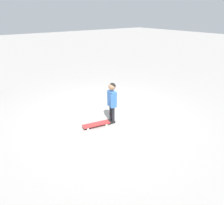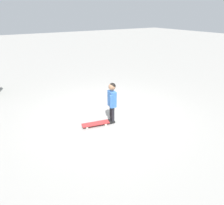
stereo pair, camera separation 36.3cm
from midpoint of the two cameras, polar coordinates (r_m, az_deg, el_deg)
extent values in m
plane|color=gray|center=(5.71, -3.33, -3.66)|extent=(50.00, 50.00, 0.00)
cylinder|color=black|center=(5.24, -1.68, -3.34)|extent=(0.08, 0.08, 0.42)
cube|color=black|center=(5.33, -1.94, -5.47)|extent=(0.16, 0.10, 0.05)
cylinder|color=black|center=(5.33, -2.25, -2.88)|extent=(0.08, 0.08, 0.42)
cube|color=black|center=(5.42, -2.50, -4.98)|extent=(0.16, 0.10, 0.05)
cube|color=#386BB7|center=(5.11, -2.04, 0.99)|extent=(0.17, 0.25, 0.40)
cylinder|color=#386BB7|center=(4.94, -2.20, 0.17)|extent=(0.06, 0.06, 0.32)
cylinder|color=#386BB7|center=(5.27, -2.26, 1.68)|extent=(0.06, 0.06, 0.32)
sphere|color=#9E7051|center=(5.00, -2.09, 4.32)|extent=(0.17, 0.17, 0.17)
sphere|color=black|center=(5.00, -1.99, 4.51)|extent=(0.16, 0.16, 0.16)
cube|color=#B22D2D|center=(5.20, -6.37, -5.95)|extent=(0.71, 0.33, 0.02)
cube|color=#B7B7BC|center=(5.15, -8.92, -6.60)|extent=(0.05, 0.11, 0.02)
cube|color=#B7B7BC|center=(5.27, -3.87, -5.57)|extent=(0.05, 0.11, 0.02)
cylinder|color=beige|center=(5.09, -8.67, -7.22)|extent=(0.06, 0.04, 0.06)
cylinder|color=beige|center=(5.22, -9.14, -6.44)|extent=(0.06, 0.04, 0.06)
cylinder|color=beige|center=(5.22, -3.57, -6.16)|extent=(0.06, 0.04, 0.06)
cylinder|color=beige|center=(5.34, -4.15, -5.43)|extent=(0.06, 0.04, 0.06)
camera|label=1|loc=(0.18, -92.02, -0.89)|focal=33.23mm
camera|label=2|loc=(0.18, 87.98, 0.89)|focal=33.23mm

